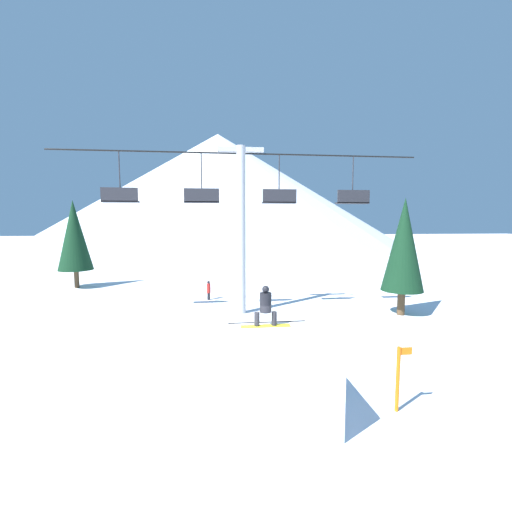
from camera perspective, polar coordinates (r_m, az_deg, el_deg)
The scene contains 9 objects.
ground_plane at distance 10.58m, azimuth -2.25°, elevation -22.47°, with size 220.00×220.00×0.00m, color white.
mountain_ridge at distance 76.78m, azimuth -6.29°, elevation 10.96°, with size 76.83×76.83×23.60m.
snow_ramp at distance 9.80m, azimuth 3.47°, elevation -18.97°, with size 2.48×3.55×1.82m.
snowboarder at distance 10.46m, azimuth 1.61°, elevation -8.44°, with size 1.52×0.35×1.26m.
chairlift at distance 18.24m, azimuth -2.51°, elevation 6.54°, with size 19.21×0.48×8.90m.
pine_tree_near at distance 19.56m, azimuth 23.39°, elevation 1.66°, with size 2.15×2.15×6.21m.
pine_tree_far at distance 28.70m, azimuth -28.03°, elevation 3.05°, with size 2.44×2.44×6.55m.
trail_marker at distance 10.23m, azimuth 22.63°, elevation -18.14°, with size 0.41×0.10×1.76m.
distant_skier at distance 22.02m, azimuth -7.90°, elevation -5.55°, with size 0.24×0.24×1.23m.
Camera 1 is at (-0.71, -9.28, 5.03)m, focal length 24.00 mm.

